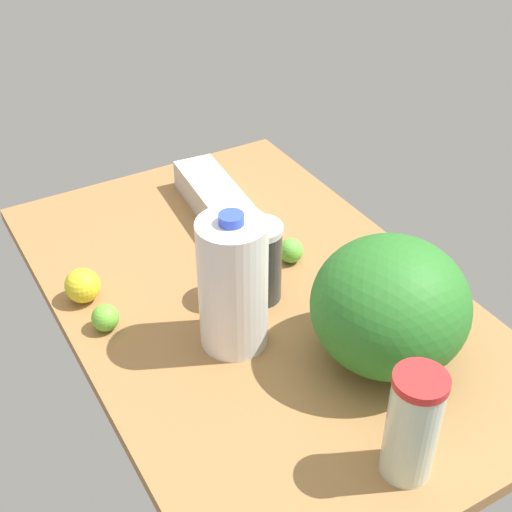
{
  "coord_description": "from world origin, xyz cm",
  "views": [
    {
      "loc": [
        -99.43,
        57.55,
        97.06
      ],
      "look_at": [
        0.0,
        0.0,
        13.0
      ],
      "focal_mm": 50.0,
      "sensor_mm": 36.0,
      "label": 1
    }
  ],
  "objects_px": {
    "watermelon": "(390,306)",
    "lemon_far_back": "(83,285)",
    "tumbler_cup": "(413,425)",
    "lime_beside_bowl": "(291,251)",
    "egg_carton": "(216,200)",
    "lime_by_jug": "(105,318)",
    "shaker_bottle": "(260,262)",
    "milk_jug": "(233,284)"
  },
  "relations": [
    {
      "from": "tumbler_cup",
      "to": "lime_by_jug",
      "type": "distance_m",
      "value": 0.63
    },
    {
      "from": "shaker_bottle",
      "to": "milk_jug",
      "type": "bearing_deg",
      "value": 128.96
    },
    {
      "from": "lime_beside_bowl",
      "to": "tumbler_cup",
      "type": "bearing_deg",
      "value": 165.98
    },
    {
      "from": "tumbler_cup",
      "to": "milk_jug",
      "type": "distance_m",
      "value": 0.41
    },
    {
      "from": "tumbler_cup",
      "to": "lime_by_jug",
      "type": "bearing_deg",
      "value": 27.88
    },
    {
      "from": "tumbler_cup",
      "to": "lime_by_jug",
      "type": "relative_size",
      "value": 3.8
    },
    {
      "from": "lime_by_jug",
      "to": "lime_beside_bowl",
      "type": "distance_m",
      "value": 0.43
    },
    {
      "from": "shaker_bottle",
      "to": "watermelon",
      "type": "height_order",
      "value": "watermelon"
    },
    {
      "from": "egg_carton",
      "to": "lime_by_jug",
      "type": "height_order",
      "value": "egg_carton"
    },
    {
      "from": "shaker_bottle",
      "to": "lemon_far_back",
      "type": "relative_size",
      "value": 2.41
    },
    {
      "from": "shaker_bottle",
      "to": "egg_carton",
      "type": "bearing_deg",
      "value": -12.02
    },
    {
      "from": "egg_carton",
      "to": "lime_beside_bowl",
      "type": "height_order",
      "value": "egg_carton"
    },
    {
      "from": "tumbler_cup",
      "to": "milk_jug",
      "type": "height_order",
      "value": "milk_jug"
    },
    {
      "from": "egg_carton",
      "to": "tumbler_cup",
      "type": "distance_m",
      "value": 0.82
    },
    {
      "from": "tumbler_cup",
      "to": "lime_beside_bowl",
      "type": "distance_m",
      "value": 0.58
    },
    {
      "from": "lime_by_jug",
      "to": "lime_beside_bowl",
      "type": "relative_size",
      "value": 0.98
    },
    {
      "from": "milk_jug",
      "to": "egg_carton",
      "type": "bearing_deg",
      "value": -23.25
    },
    {
      "from": "watermelon",
      "to": "tumbler_cup",
      "type": "distance_m",
      "value": 0.25
    },
    {
      "from": "shaker_bottle",
      "to": "egg_carton",
      "type": "height_order",
      "value": "shaker_bottle"
    },
    {
      "from": "lemon_far_back",
      "to": "lime_by_jug",
      "type": "bearing_deg",
      "value": -175.95
    },
    {
      "from": "lemon_far_back",
      "to": "lime_beside_bowl",
      "type": "distance_m",
      "value": 0.45
    },
    {
      "from": "milk_jug",
      "to": "lime_by_jug",
      "type": "height_order",
      "value": "milk_jug"
    },
    {
      "from": "milk_jug",
      "to": "lime_by_jug",
      "type": "relative_size",
      "value": 5.32
    },
    {
      "from": "lemon_far_back",
      "to": "lime_beside_bowl",
      "type": "height_order",
      "value": "lemon_far_back"
    },
    {
      "from": "egg_carton",
      "to": "tumbler_cup",
      "type": "bearing_deg",
      "value": 179.07
    },
    {
      "from": "egg_carton",
      "to": "watermelon",
      "type": "xyz_separation_m",
      "value": [
        -0.6,
        -0.04,
        0.09
      ]
    },
    {
      "from": "lime_by_jug",
      "to": "tumbler_cup",
      "type": "bearing_deg",
      "value": -152.12
    },
    {
      "from": "lime_beside_bowl",
      "to": "lime_by_jug",
      "type": "bearing_deg",
      "value": 91.03
    },
    {
      "from": "tumbler_cup",
      "to": "lime_beside_bowl",
      "type": "height_order",
      "value": "tumbler_cup"
    },
    {
      "from": "watermelon",
      "to": "milk_jug",
      "type": "height_order",
      "value": "milk_jug"
    },
    {
      "from": "lime_by_jug",
      "to": "lemon_far_back",
      "type": "bearing_deg",
      "value": 4.05
    },
    {
      "from": "watermelon",
      "to": "milk_jug",
      "type": "xyz_separation_m",
      "value": [
        0.18,
        0.22,
        0.01
      ]
    },
    {
      "from": "watermelon",
      "to": "milk_jug",
      "type": "bearing_deg",
      "value": 50.42
    },
    {
      "from": "egg_carton",
      "to": "watermelon",
      "type": "relative_size",
      "value": 1.14
    },
    {
      "from": "watermelon",
      "to": "lime_beside_bowl",
      "type": "distance_m",
      "value": 0.36
    },
    {
      "from": "egg_carton",
      "to": "lime_by_jug",
      "type": "distance_m",
      "value": 0.46
    },
    {
      "from": "tumbler_cup",
      "to": "lime_beside_bowl",
      "type": "bearing_deg",
      "value": -14.02
    },
    {
      "from": "lemon_far_back",
      "to": "lime_beside_bowl",
      "type": "relative_size",
      "value": 1.33
    },
    {
      "from": "shaker_bottle",
      "to": "milk_jug",
      "type": "height_order",
      "value": "milk_jug"
    },
    {
      "from": "watermelon",
      "to": "lemon_far_back",
      "type": "distance_m",
      "value": 0.62
    },
    {
      "from": "shaker_bottle",
      "to": "egg_carton",
      "type": "distance_m",
      "value": 0.34
    },
    {
      "from": "milk_jug",
      "to": "watermelon",
      "type": "bearing_deg",
      "value": -129.58
    }
  ]
}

